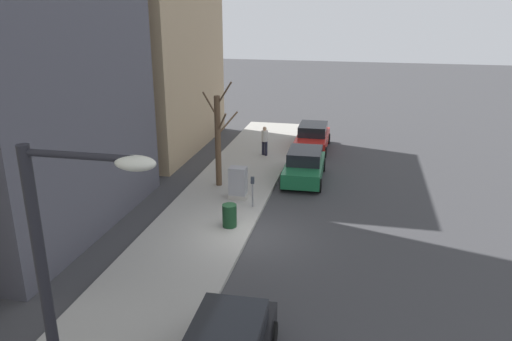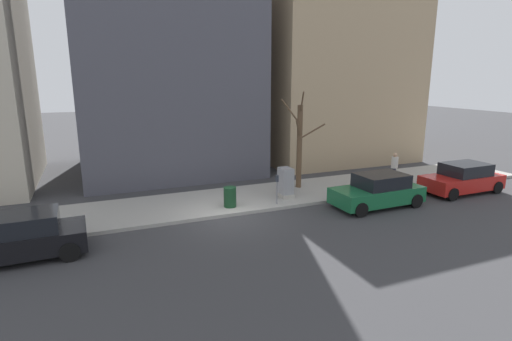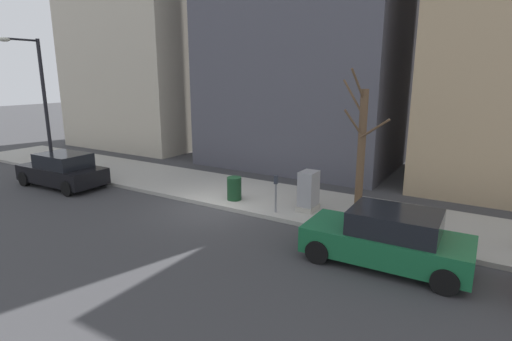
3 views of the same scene
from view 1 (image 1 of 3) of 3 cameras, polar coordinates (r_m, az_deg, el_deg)
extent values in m
plane|color=#38383A|center=(19.13, -0.67, -7.48)|extent=(120.00, 120.00, 0.00)
cube|color=#9E9B93|center=(19.60, -6.42, -6.69)|extent=(4.00, 36.00, 0.15)
cube|color=red|center=(30.12, 6.46, 3.44)|extent=(1.83, 4.21, 0.70)
cube|color=black|center=(30.15, 6.54, 4.73)|extent=(1.62, 2.21, 0.60)
cylinder|color=black|center=(28.64, 7.83, 2.05)|extent=(0.22, 0.64, 0.64)
cylinder|color=black|center=(28.79, 4.45, 2.26)|extent=(0.22, 0.64, 0.64)
cylinder|color=black|center=(31.62, 8.25, 3.63)|extent=(0.22, 0.64, 0.64)
cylinder|color=black|center=(31.75, 5.18, 3.81)|extent=(0.22, 0.64, 0.64)
cube|color=#196038|center=(24.86, 5.53, 0.16)|extent=(1.90, 4.24, 0.70)
cube|color=black|center=(24.85, 5.62, 1.72)|extent=(1.65, 2.24, 0.60)
cylinder|color=black|center=(23.43, 7.22, -1.73)|extent=(0.23, 0.64, 0.64)
cylinder|color=black|center=(23.58, 3.09, -1.47)|extent=(0.23, 0.64, 0.64)
cylinder|color=black|center=(26.35, 7.68, 0.59)|extent=(0.23, 0.64, 0.64)
cylinder|color=black|center=(26.49, 4.01, 0.80)|extent=(0.23, 0.64, 0.64)
cube|color=black|center=(12.08, -3.34, -18.06)|extent=(1.66, 2.24, 0.60)
cylinder|color=black|center=(13.54, 1.85, -18.17)|extent=(0.24, 0.65, 0.64)
cylinder|color=black|center=(13.84, -5.45, -17.32)|extent=(0.24, 0.65, 0.64)
cylinder|color=slate|center=(21.15, -0.40, -2.84)|extent=(0.07, 0.07, 1.05)
cube|color=#2D333D|center=(20.91, -0.40, -1.12)|extent=(0.14, 0.10, 0.30)
cube|color=#A8A399|center=(22.27, -2.05, -2.91)|extent=(0.83, 0.61, 0.18)
cube|color=#939399|center=(22.02, -2.07, -1.18)|extent=(0.75, 0.55, 1.25)
cylinder|color=black|center=(6.88, -19.70, 1.62)|extent=(1.60, 0.10, 0.10)
ellipsoid|color=beige|center=(6.52, -13.64, 0.82)|extent=(0.56, 0.32, 0.20)
cylinder|color=brown|center=(23.26, -4.37, 3.31)|extent=(0.28, 0.28, 4.28)
cylinder|color=brown|center=(23.43, -3.16, 5.54)|extent=(0.67, 1.16, 0.85)
cylinder|color=brown|center=(22.71, -3.92, 5.48)|extent=(0.61, 0.58, 1.01)
cylinder|color=brown|center=(22.48, -5.26, 7.49)|extent=(0.41, 0.97, 1.31)
cylinder|color=brown|center=(22.54, -3.67, 8.75)|extent=(0.82, 0.34, 1.16)
cylinder|color=#14381E|center=(19.40, -3.04, -5.16)|extent=(0.56, 0.56, 0.90)
cylinder|color=#1E1E2D|center=(28.46, 0.83, 2.63)|extent=(0.16, 0.16, 0.82)
cylinder|color=#1E1E2D|center=(28.29, 1.16, 2.53)|extent=(0.16, 0.16, 0.82)
cylinder|color=silver|center=(28.18, 1.00, 3.98)|extent=(0.36, 0.36, 0.62)
sphere|color=tan|center=(28.08, 1.01, 4.81)|extent=(0.22, 0.22, 0.22)
cube|color=tan|center=(31.29, -16.29, 16.71)|extent=(10.45, 10.45, 15.47)
camera|label=2|loc=(16.51, 55.49, 1.30)|focal=28.00mm
camera|label=3|loc=(27.00, 28.52, 8.95)|focal=28.00mm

